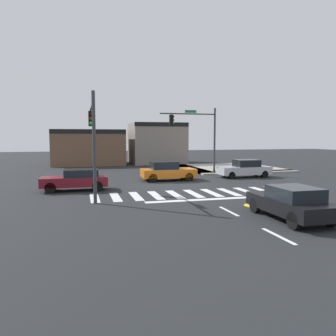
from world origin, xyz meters
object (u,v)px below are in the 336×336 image
(traffic_signal_northeast, at_px, (196,129))
(car_silver, at_px, (245,169))
(car_maroon, at_px, (76,179))
(car_black, at_px, (291,203))
(car_orange, at_px, (167,171))
(traffic_signal_southwest, at_px, (93,129))

(traffic_signal_northeast, relative_size, car_silver, 1.38)
(traffic_signal_northeast, relative_size, car_maroon, 1.48)
(car_black, bearing_deg, car_orange, 7.85)
(traffic_signal_northeast, height_order, car_orange, traffic_signal_northeast)
(car_black, bearing_deg, car_silver, -20.33)
(traffic_signal_southwest, bearing_deg, car_orange, -44.80)
(traffic_signal_southwest, height_order, car_black, traffic_signal_southwest)
(car_orange, xyz_separation_m, car_black, (1.85, -13.42, -0.04))
(car_orange, relative_size, car_maroon, 1.02)
(car_orange, distance_m, car_silver, 6.97)
(car_silver, bearing_deg, car_orange, -176.92)
(car_maroon, distance_m, car_silver, 14.37)
(car_silver, bearing_deg, car_maroon, -165.13)
(traffic_signal_southwest, height_order, car_maroon, traffic_signal_southwest)
(traffic_signal_southwest, bearing_deg, car_maroon, 21.17)
(traffic_signal_northeast, relative_size, car_orange, 1.45)
(traffic_signal_southwest, relative_size, car_maroon, 1.39)
(traffic_signal_southwest, bearing_deg, car_black, -133.94)
(traffic_signal_southwest, xyz_separation_m, car_orange, (5.91, 5.95, -3.15))
(car_silver, height_order, car_black, car_silver)
(traffic_signal_southwest, distance_m, car_maroon, 4.26)
(car_orange, bearing_deg, traffic_signal_northeast, 45.74)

